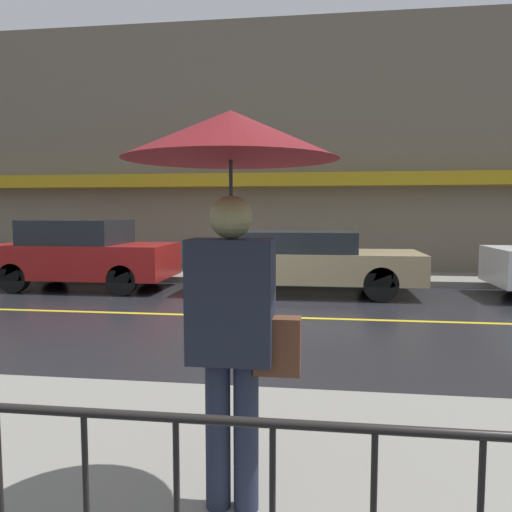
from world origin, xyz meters
The scene contains 8 objects.
ground_plane centered at (0.00, 0.00, 0.00)m, with size 80.00×80.00×0.00m, color black.
sidewalk_near centered at (0.00, -5.19, 0.07)m, with size 28.00×2.97×0.15m.
sidewalk_far centered at (0.00, 4.66, 0.07)m, with size 28.00×1.92×0.15m.
lane_marking centered at (0.00, 0.00, 0.00)m, with size 25.20×0.12×0.01m.
building_storefront centered at (0.00, 5.75, 3.42)m, with size 28.00×0.85×6.94m.
pedestrian centered at (0.94, -5.57, 1.84)m, with size 1.10×1.10×2.11m.
car_red centered at (-4.03, 2.58, 0.79)m, with size 3.96×1.86×1.56m.
car_tan centered at (0.98, 2.58, 0.71)m, with size 4.80×1.88×1.33m.
Camera 1 is at (1.41, -8.11, 1.75)m, focal length 35.00 mm.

